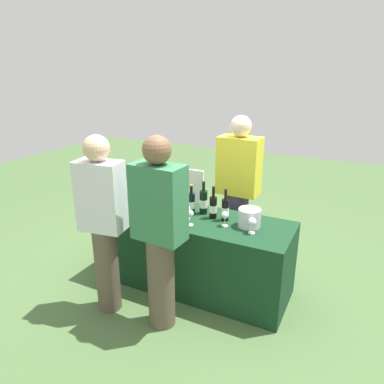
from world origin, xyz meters
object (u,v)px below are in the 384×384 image
wine_glass_1 (190,214)px  server_pouring (238,187)px  guest_0 (103,220)px  guest_1 (159,230)px  ice_bucket (249,218)px  menu_board (186,202)px  wine_bottle_3 (203,202)px  wine_bottle_0 (159,194)px  wine_glass_3 (252,222)px  wine_glass_2 (225,216)px  wine_bottle_1 (182,200)px  wine_bottle_2 (191,203)px  wine_bottle_4 (213,207)px  wine_bottle_5 (225,209)px  wine_glass_0 (187,209)px

wine_glass_1 → server_pouring: (0.16, 0.82, 0.03)m
guest_0 → guest_1: 0.54m
ice_bucket → menu_board: bearing=139.0°
wine_bottle_3 → guest_0: 0.98m
wine_bottle_0 → menu_board: (-0.17, 0.92, -0.42)m
wine_glass_1 → wine_glass_3: (0.55, 0.09, -0.01)m
server_pouring → wine_glass_2: bearing=102.5°
wine_glass_3 → guest_0: bearing=-152.5°
ice_bucket → menu_board: ice_bucket is taller
wine_glass_3 → guest_0: 1.26m
ice_bucket → guest_0: 1.27m
wine_bottle_1 → wine_bottle_2: size_ratio=1.10×
wine_glass_2 → guest_0: (-0.86, -0.62, 0.03)m
ice_bucket → guest_1: guest_1 is taller
wine_bottle_3 → wine_glass_3: (0.55, -0.21, -0.02)m
wine_bottle_4 → wine_glass_2: (0.17, -0.12, -0.01)m
guest_0 → guest_1: (0.54, 0.03, 0.01)m
wine_glass_1 → menu_board: (-0.67, 1.21, -0.41)m
wine_bottle_1 → menu_board: 1.14m
wine_bottle_3 → wine_glass_1: size_ratio=2.20×
wine_bottle_2 → wine_bottle_5: wine_bottle_5 is taller
wine_bottle_1 → guest_0: (-0.36, -0.75, 0.01)m
wine_bottle_1 → wine_bottle_3: bearing=13.1°
wine_bottle_2 → menu_board: wine_bottle_2 is taller
wine_glass_0 → wine_glass_1: bearing=-51.4°
wine_bottle_3 → wine_glass_3: 0.59m
wine_bottle_2 → wine_bottle_5: (0.35, -0.01, 0.00)m
wine_bottle_3 → guest_1: (-0.03, -0.76, 0.02)m
ice_bucket → menu_board: size_ratio=0.23×
wine_bottle_5 → guest_1: guest_1 is taller
wine_glass_0 → ice_bucket: (0.57, 0.10, -0.01)m
wine_bottle_2 → wine_bottle_4: (0.23, -0.01, 0.00)m
wine_bottle_1 → menu_board: bearing=115.2°
wine_bottle_4 → wine_bottle_5: wine_bottle_4 is taller
wine_bottle_3 → wine_glass_0: 0.21m
server_pouring → menu_board: size_ratio=1.87×
wine_bottle_1 → wine_glass_0: 0.19m
ice_bucket → guest_0: guest_0 is taller
server_pouring → guest_0: (-0.73, -1.31, -0.01)m
wine_bottle_4 → wine_glass_3: (0.43, -0.15, -0.01)m
wine_glass_1 → wine_glass_2: bearing=23.5°
wine_bottle_5 → server_pouring: bearing=97.9°
wine_bottle_4 → menu_board: wine_bottle_4 is taller
guest_0 → wine_glass_0: bearing=42.5°
server_pouring → wine_glass_0: bearing=73.0°
menu_board → wine_bottle_4: bearing=-53.5°
server_pouring → menu_board: bearing=-23.1°
wine_bottle_4 → wine_glass_2: bearing=-35.3°
wine_bottle_1 → wine_glass_1: bearing=-49.4°
wine_bottle_0 → wine_bottle_2: (0.39, -0.04, -0.01)m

